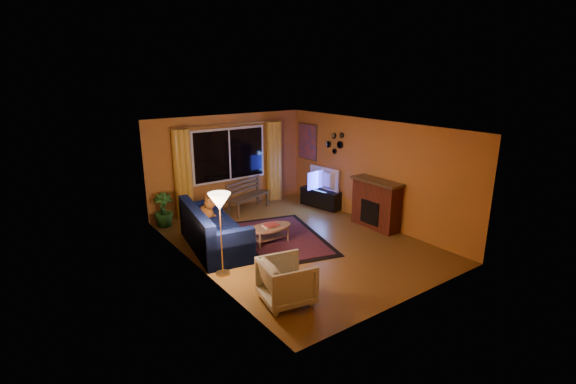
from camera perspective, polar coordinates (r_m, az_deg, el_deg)
floor at (r=9.17m, az=1.10°, el=-6.80°), size 4.50×6.00×0.02m
ceiling at (r=8.50m, az=1.19°, el=9.02°), size 4.50×6.00×0.02m
wall_back at (r=11.24m, az=-8.11°, el=4.12°), size 4.50×0.02×2.50m
wall_left at (r=7.67m, az=-12.51°, el=-1.83°), size 0.02×6.00×2.50m
wall_right at (r=10.23m, az=11.35°, el=2.76°), size 0.02×6.00×2.50m
window at (r=11.14m, az=-7.99°, el=5.07°), size 2.00×0.02×1.30m
curtain_rod at (r=10.98m, az=-8.04°, el=9.13°), size 3.20×0.03×0.03m
curtain_left at (r=10.61m, az=-14.21°, el=2.34°), size 0.36×0.36×2.24m
curtain_right at (r=11.83m, az=-1.98°, el=4.23°), size 0.36×0.36×2.24m
bench at (r=11.06m, az=-5.43°, el=-1.60°), size 1.40×0.84×0.40m
potted_plant at (r=10.33m, az=-16.68°, el=-2.37°), size 0.51×0.51×0.81m
sofa at (r=8.83m, az=-10.02°, el=-4.76°), size 1.30×2.35×0.90m
dog at (r=9.19m, az=-11.19°, el=-2.26°), size 0.43×0.53×0.53m
armchair at (r=6.76m, az=-0.19°, el=-11.82°), size 0.86×0.90×0.80m
floor_lamp at (r=7.55m, az=-9.14°, el=-5.78°), size 0.28×0.28×1.55m
rug at (r=9.32m, az=-0.85°, el=-6.28°), size 2.33×3.03×0.02m
coffee_table at (r=9.04m, az=-2.49°, el=-5.83°), size 1.06×1.06×0.37m
tv_console at (r=11.38m, az=4.56°, el=-0.83°), size 0.61×1.24×0.49m
television at (r=11.24m, az=4.62°, el=1.82°), size 0.25×1.04×0.59m
fireplace at (r=10.00m, az=11.97°, el=-1.75°), size 0.40×1.20×1.10m
mirror_cluster at (r=10.99m, az=6.38°, el=6.83°), size 0.06×0.60×0.56m
painting at (r=11.89m, az=2.67°, el=6.89°), size 0.04×0.76×0.96m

